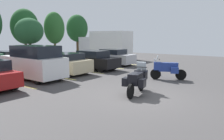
{
  "coord_description": "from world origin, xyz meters",
  "views": [
    {
      "loc": [
        -8.0,
        -4.13,
        2.55
      ],
      "look_at": [
        1.4,
        2.56,
        0.72
      ],
      "focal_mm": 33.81,
      "sensor_mm": 36.0,
      "label": 1
    }
  ],
  "objects": [
    {
      "name": "parking_stripes",
      "position": [
        -0.6,
        7.09,
        0.0
      ],
      "size": [
        18.89,
        4.75,
        0.01
      ],
      "color": "#EAE066",
      "rests_on": "ground"
    },
    {
      "name": "tree_far_left",
      "position": [
        12.0,
        20.13,
        3.76
      ],
      "size": [
        2.85,
        2.85,
        5.99
      ],
      "color": "#4C3823",
      "rests_on": "ground"
    },
    {
      "name": "motorcycle_touring",
      "position": [
        0.2,
        0.33,
        0.66
      ],
      "size": [
        2.13,
        1.04,
        1.39
      ],
      "color": "black",
      "rests_on": "ground"
    },
    {
      "name": "tree_right",
      "position": [
        5.69,
        16.61,
        3.14
      ],
      "size": [
        2.99,
        2.99,
        4.55
      ],
      "color": "#4C3823",
      "rests_on": "ground"
    },
    {
      "name": "car_champagne",
      "position": [
        1.92,
        7.14,
        0.71
      ],
      "size": [
        2.01,
        4.26,
        1.44
      ],
      "color": "#C1B289",
      "rests_on": "ground"
    },
    {
      "name": "car_black",
      "position": [
        4.59,
        6.75,
        0.72
      ],
      "size": [
        1.87,
        4.52,
        1.47
      ],
      "color": "black",
      "rests_on": "ground"
    },
    {
      "name": "ground",
      "position": [
        0.0,
        0.0,
        -0.05
      ],
      "size": [
        44.0,
        44.0,
        0.1
      ],
      "primitive_type": "cube",
      "color": "#423F3F"
    },
    {
      "name": "box_truck",
      "position": [
        11.84,
        10.86,
        1.65
      ],
      "size": [
        2.35,
        6.25,
        3.16
      ],
      "color": "silver",
      "rests_on": "ground"
    },
    {
      "name": "tree_rear",
      "position": [
        7.53,
        20.3,
        3.79
      ],
      "size": [
        3.38,
        3.38,
        5.97
      ],
      "color": "#4C3823",
      "rests_on": "ground"
    },
    {
      "name": "tree_center_left",
      "position": [
        17.16,
        20.73,
        3.88
      ],
      "size": [
        3.45,
        3.45,
        6.07
      ],
      "color": "#4C3823",
      "rests_on": "ground"
    },
    {
      "name": "car_white",
      "position": [
        -0.43,
        7.08,
        1.0
      ],
      "size": [
        1.93,
        4.59,
        2.03
      ],
      "color": "white",
      "rests_on": "ground"
    },
    {
      "name": "motorcycle_second",
      "position": [
        4.04,
        0.41,
        0.67
      ],
      "size": [
        1.18,
        1.96,
        1.44
      ],
      "color": "black",
      "rests_on": "ground"
    },
    {
      "name": "car_silver",
      "position": [
        7.68,
        7.06,
        0.69
      ],
      "size": [
        1.8,
        4.29,
        1.43
      ],
      "color": "#B7B7BC",
      "rests_on": "ground"
    },
    {
      "name": "car_far_tan",
      "position": [
        1.81,
        13.94,
        0.66
      ],
      "size": [
        2.17,
        4.55,
        1.33
      ],
      "color": "tan",
      "rests_on": "ground"
    }
  ]
}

